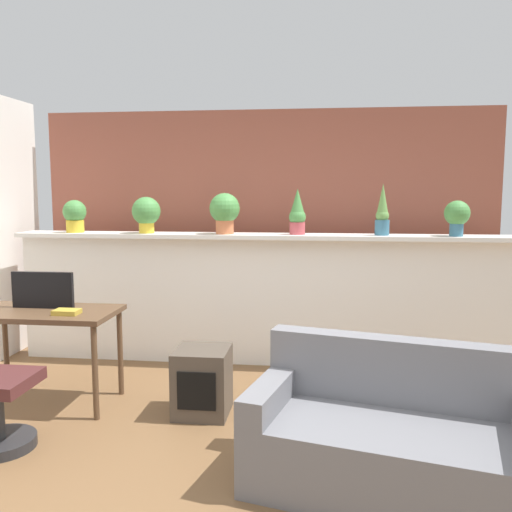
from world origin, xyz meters
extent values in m
plane|color=brown|center=(0.00, 0.00, 0.00)|extent=(12.00, 12.00, 0.00)
cube|color=white|center=(0.00, 2.00, 0.61)|extent=(4.71, 0.16, 1.23)
cube|color=white|center=(0.00, 1.96, 1.25)|extent=(4.71, 0.36, 0.04)
cube|color=#9E5442|center=(0.00, 2.60, 1.25)|extent=(4.71, 0.10, 2.50)
cylinder|color=gold|center=(-1.82, 1.95, 1.33)|extent=(0.17, 0.17, 0.12)
sphere|color=#4C9347|center=(-1.82, 1.95, 1.47)|extent=(0.22, 0.22, 0.22)
cylinder|color=gold|center=(-1.09, 1.94, 1.32)|extent=(0.15, 0.15, 0.11)
sphere|color=#4C9347|center=(-1.09, 1.94, 1.48)|extent=(0.27, 0.27, 0.27)
cylinder|color=#C66B42|center=(-0.33, 1.93, 1.33)|extent=(0.17, 0.17, 0.13)
sphere|color=#4C9347|center=(-0.33, 1.93, 1.51)|extent=(0.29, 0.29, 0.29)
cylinder|color=#B7474C|center=(0.35, 1.96, 1.32)|extent=(0.14, 0.14, 0.11)
sphere|color=#4C9347|center=(0.35, 1.96, 1.43)|extent=(0.16, 0.16, 0.16)
cone|color=#4C9347|center=(0.35, 1.96, 1.58)|extent=(0.13, 0.13, 0.23)
cylinder|color=#386B84|center=(1.13, 1.95, 1.34)|extent=(0.13, 0.13, 0.14)
sphere|color=#669E4C|center=(1.13, 1.95, 1.44)|extent=(0.12, 0.12, 0.12)
cone|color=#669E4C|center=(1.13, 1.95, 1.60)|extent=(0.10, 0.10, 0.27)
cylinder|color=#386B84|center=(1.78, 1.93, 1.33)|extent=(0.12, 0.12, 0.12)
sphere|color=#4C9347|center=(1.78, 1.93, 1.47)|extent=(0.23, 0.23, 0.23)
cylinder|color=brown|center=(-1.05, 0.56, 0.35)|extent=(0.04, 0.04, 0.71)
cylinder|color=brown|center=(-2.05, 1.06, 0.35)|extent=(0.04, 0.04, 0.71)
cylinder|color=brown|center=(-1.05, 1.06, 0.35)|extent=(0.04, 0.04, 0.71)
cube|color=brown|center=(-1.55, 0.81, 0.73)|extent=(1.10, 0.60, 0.04)
cube|color=black|center=(-1.60, 0.89, 0.89)|extent=(0.50, 0.04, 0.29)
cylinder|color=#262628|center=(-1.49, 0.06, 0.04)|extent=(0.44, 0.44, 0.07)
cylinder|color=#333333|center=(-1.49, 0.06, 0.24)|extent=(0.06, 0.06, 0.34)
cube|color=#4C4238|center=(-0.30, 0.76, 0.25)|extent=(0.40, 0.40, 0.50)
cube|color=black|center=(-0.30, 0.57, 0.25)|extent=(0.28, 0.04, 0.28)
cube|color=gold|center=(-1.32, 0.70, 0.77)|extent=(0.19, 0.13, 0.04)
cube|color=slate|center=(0.97, -0.16, 0.20)|extent=(1.70, 1.11, 0.40)
cube|color=slate|center=(1.04, 0.13, 0.60)|extent=(1.55, 0.53, 0.40)
cube|color=slate|center=(0.29, 0.00, 0.48)|extent=(0.34, 0.78, 0.16)
camera|label=1|loc=(0.56, -3.06, 1.68)|focal=37.71mm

